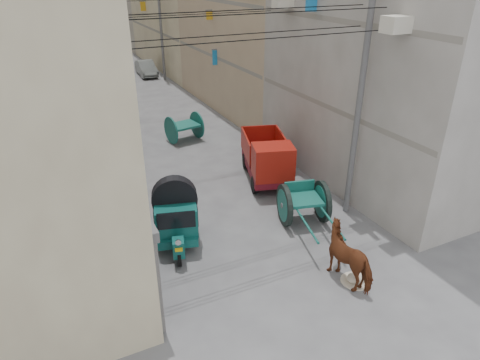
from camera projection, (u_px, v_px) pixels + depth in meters
shutters_left at (103, 165)px, 15.21m from camera, size 0.18×14.40×2.88m
signboards at (133, 50)px, 24.94m from camera, size 8.22×40.52×5.67m
utility_poles at (153, 53)px, 20.94m from camera, size 7.40×22.20×8.00m
auto_rickshaw at (176, 214)px, 13.14m from camera, size 1.81×2.52×1.71m
tonga_cart at (304, 203)px, 14.29m from camera, size 1.91×3.34×1.42m
mini_truck at (268, 162)px, 16.80m from camera, size 2.48×3.72×1.92m
second_cart at (184, 127)px, 21.11m from camera, size 1.73×1.59×1.35m
feed_sack at (356, 278)px, 11.79m from camera, size 0.51×0.40×0.25m
horse at (351, 256)px, 11.64m from camera, size 1.11×1.92×1.52m
distant_car_white at (95, 86)px, 28.80m from camera, size 1.98×3.73×1.21m
distant_car_grey at (146, 68)px, 33.91m from camera, size 1.38×3.55×1.15m
distant_car_green at (70, 47)px, 42.25m from camera, size 2.21×4.66×1.31m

